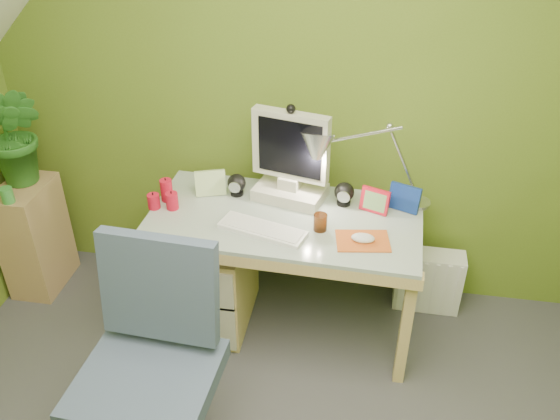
% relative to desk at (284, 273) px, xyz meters
% --- Properties ---
extents(wall_back, '(3.20, 0.01, 2.40)m').
position_rel_desk_xyz_m(wall_back, '(0.01, 0.42, 0.85)').
color(wall_back, olive).
rests_on(wall_back, floor).
extents(desk, '(1.32, 0.70, 0.70)m').
position_rel_desk_xyz_m(desk, '(0.00, 0.00, 0.00)').
color(desk, '#D5B470').
rests_on(desk, floor).
extents(monitor, '(0.42, 0.30, 0.52)m').
position_rel_desk_xyz_m(monitor, '(0.00, 0.18, 0.61)').
color(monitor, beige).
rests_on(monitor, desk).
extents(speaker_left, '(0.10, 0.10, 0.11)m').
position_rel_desk_xyz_m(speaker_left, '(-0.27, 0.16, 0.40)').
color(speaker_left, black).
rests_on(speaker_left, desk).
extents(speaker_right, '(0.12, 0.12, 0.12)m').
position_rel_desk_xyz_m(speaker_right, '(0.27, 0.16, 0.41)').
color(speaker_right, black).
rests_on(speaker_right, desk).
extents(keyboard, '(0.43, 0.24, 0.02)m').
position_rel_desk_xyz_m(keyboard, '(-0.08, -0.14, 0.36)').
color(keyboard, white).
rests_on(keyboard, desk).
extents(mousepad, '(0.26, 0.20, 0.01)m').
position_rel_desk_xyz_m(mousepad, '(0.38, -0.14, 0.35)').
color(mousepad, '#C2551E').
rests_on(mousepad, desk).
extents(mouse, '(0.11, 0.07, 0.04)m').
position_rel_desk_xyz_m(mouse, '(0.38, -0.14, 0.37)').
color(mouse, silver).
rests_on(mouse, mousepad).
extents(amber_tumbler, '(0.07, 0.07, 0.08)m').
position_rel_desk_xyz_m(amber_tumbler, '(0.18, -0.08, 0.39)').
color(amber_tumbler, brown).
rests_on(amber_tumbler, desk).
extents(candle_cluster, '(0.16, 0.15, 0.11)m').
position_rel_desk_xyz_m(candle_cluster, '(-0.60, 0.01, 0.40)').
color(candle_cluster, red).
rests_on(candle_cluster, desk).
extents(photo_frame_red, '(0.14, 0.07, 0.12)m').
position_rel_desk_xyz_m(photo_frame_red, '(0.42, 0.12, 0.41)').
color(photo_frame_red, red).
rests_on(photo_frame_red, desk).
extents(photo_frame_blue, '(0.15, 0.08, 0.13)m').
position_rel_desk_xyz_m(photo_frame_blue, '(0.56, 0.16, 0.41)').
color(photo_frame_blue, navy).
rests_on(photo_frame_blue, desk).
extents(photo_frame_green, '(0.15, 0.07, 0.13)m').
position_rel_desk_xyz_m(photo_frame_green, '(-0.40, 0.14, 0.41)').
color(photo_frame_green, '#C1DE98').
rests_on(photo_frame_green, desk).
extents(desk_lamp, '(0.61, 0.26, 0.66)m').
position_rel_desk_xyz_m(desk_lamp, '(0.45, 0.18, 0.68)').
color(desk_lamp, '#B2B3B7').
rests_on(desk_lamp, desk).
extents(side_ledge, '(0.24, 0.37, 0.65)m').
position_rel_desk_xyz_m(side_ledge, '(-1.44, 0.11, -0.02)').
color(side_ledge, tan).
rests_on(side_ledge, floor).
extents(potted_plant, '(0.34, 0.29, 0.56)m').
position_rel_desk_xyz_m(potted_plant, '(-1.43, 0.16, 0.58)').
color(potted_plant, '#2A6822').
rests_on(potted_plant, side_ledge).
extents(green_cup, '(0.07, 0.07, 0.08)m').
position_rel_desk_xyz_m(green_cup, '(-1.42, -0.04, 0.34)').
color(green_cup, '#3C913D').
rests_on(green_cup, side_ledge).
extents(task_chair, '(0.61, 0.61, 1.04)m').
position_rel_desk_xyz_m(task_chair, '(-0.38, -0.91, 0.17)').
color(task_chair, '#3B4A61').
rests_on(task_chair, floor).
extents(radiator, '(0.36, 0.15, 0.35)m').
position_rel_desk_xyz_m(radiator, '(0.75, 0.28, -0.17)').
color(radiator, white).
rests_on(radiator, floor).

